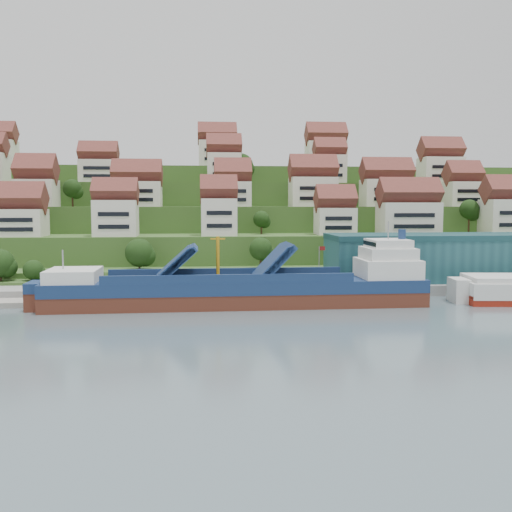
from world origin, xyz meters
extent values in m
plane|color=slate|center=(0.00, 0.00, 0.00)|extent=(300.00, 300.00, 0.00)
cube|color=gray|center=(20.00, 15.00, 1.10)|extent=(180.00, 14.00, 2.20)
cube|color=#2D4C1E|center=(0.00, 86.00, 2.00)|extent=(260.00, 128.00, 4.00)
cube|color=#2D4C1E|center=(0.00, 91.00, 5.50)|extent=(260.00, 118.00, 11.00)
cube|color=#2D4C1E|center=(0.00, 99.00, 9.00)|extent=(260.00, 102.00, 18.00)
cube|color=#2D4C1E|center=(0.00, 107.00, 12.50)|extent=(260.00, 86.00, 25.00)
cube|color=#2D4C1E|center=(0.00, 116.00, 15.50)|extent=(260.00, 68.00, 31.00)
cube|color=silver|center=(-48.41, 38.72, 14.25)|extent=(10.77, 8.57, 6.50)
cube|color=silver|center=(-25.98, 36.71, 15.31)|extent=(10.21, 7.03, 8.63)
cube|color=silver|center=(-1.32, 37.66, 15.51)|extent=(8.63, 7.62, 9.02)
cube|color=silver|center=(28.13, 39.48, 14.37)|extent=(9.55, 7.73, 6.74)
cube|color=silver|center=(46.41, 37.21, 15.04)|extent=(14.64, 8.26, 8.07)
cube|color=silver|center=(73.04, 38.70, 15.44)|extent=(11.43, 8.31, 8.88)
cube|color=silver|center=(-48.72, 53.21, 21.54)|extent=(9.92, 8.98, 7.08)
cube|color=silver|center=(-22.65, 53.73, 21.35)|extent=(12.67, 7.90, 6.69)
cube|color=silver|center=(3.00, 54.04, 21.36)|extent=(9.61, 8.56, 6.72)
cube|color=silver|center=(25.38, 54.99, 22.05)|extent=(12.59, 8.36, 8.10)
cube|color=silver|center=(46.67, 55.79, 21.81)|extent=(13.65, 8.18, 7.63)
cube|color=silver|center=(69.04, 55.61, 21.51)|extent=(9.43, 8.04, 7.02)
cube|color=silver|center=(-35.76, 71.49, 28.36)|extent=(10.88, 7.30, 6.72)
cube|color=silver|center=(1.24, 69.20, 29.36)|extent=(9.96, 7.79, 8.72)
cube|color=silver|center=(33.40, 70.12, 29.25)|extent=(9.26, 7.14, 8.50)
cube|color=silver|center=(68.61, 70.34, 29.05)|extent=(12.50, 8.47, 8.10)
cube|color=silver|center=(-0.22, 88.58, 35.23)|extent=(12.20, 8.15, 8.46)
cube|color=silver|center=(36.44, 89.52, 35.31)|extent=(12.99, 8.73, 8.63)
ellipsoid|color=#1C3A13|center=(7.80, 26.11, 8.53)|extent=(5.20, 5.20, 5.20)
ellipsoid|color=#1C3A13|center=(-19.48, 26.29, 7.85)|extent=(6.33, 6.33, 6.33)
ellipsoid|color=#1C3A13|center=(65.21, 43.11, 17.34)|extent=(5.17, 5.17, 5.17)
ellipsoid|color=#1C3A13|center=(9.80, 43.66, 14.85)|extent=(4.25, 4.25, 4.25)
ellipsoid|color=#1C3A13|center=(44.51, 59.83, 23.85)|extent=(5.56, 5.56, 5.56)
ellipsoid|color=#1C3A13|center=(-54.23, 59.38, 22.33)|extent=(5.23, 5.23, 5.23)
ellipsoid|color=#1C3A13|center=(-40.65, 57.97, 22.96)|extent=(5.04, 5.04, 5.04)
ellipsoid|color=#1C3A13|center=(6.72, 73.21, 30.59)|extent=(7.12, 7.12, 7.12)
ellipsoid|color=#1C3A13|center=(36.16, 75.94, 29.59)|extent=(5.01, 5.01, 5.01)
ellipsoid|color=#1C3A13|center=(36.48, 73.97, 28.24)|extent=(5.25, 5.25, 5.25)
ellipsoid|color=#1C3A13|center=(-47.06, 19.00, 6.49)|extent=(5.87, 5.87, 5.87)
ellipsoid|color=#1C3A13|center=(-40.45, 19.00, 5.04)|extent=(4.16, 4.16, 4.16)
cube|color=#204F56|center=(52.00, 17.00, 7.20)|extent=(60.00, 15.00, 10.00)
cylinder|color=gray|center=(18.00, 10.00, 6.20)|extent=(0.16, 0.16, 8.00)
cube|color=maroon|center=(18.60, 10.00, 9.80)|extent=(1.20, 0.05, 0.80)
cube|color=#56271A|center=(0.94, 0.89, 1.00)|extent=(69.07, 11.23, 4.42)
cube|color=navy|center=(0.94, 0.89, 3.80)|extent=(69.07, 11.34, 2.30)
cube|color=silver|center=(-28.24, 0.62, 6.01)|extent=(8.93, 10.16, 2.30)
cube|color=#262628|center=(-0.82, 0.87, 4.95)|extent=(44.29, 9.42, 0.27)
cube|color=navy|center=(-10.55, 0.78, 7.96)|extent=(6.71, 9.82, 6.11)
cube|color=navy|center=(7.13, 0.94, 7.96)|extent=(6.38, 9.82, 6.46)
cylinder|color=#C78E17|center=(-2.59, 0.85, 8.84)|extent=(0.62, 0.62, 7.96)
cube|color=silver|center=(29.24, 1.14, 6.63)|extent=(10.70, 10.18, 3.54)
cube|color=silver|center=(29.24, 1.14, 9.46)|extent=(8.92, 9.10, 2.21)
cube|color=silver|center=(29.24, 1.14, 11.32)|extent=(7.15, 8.02, 1.59)
cylinder|color=navy|center=(31.89, 1.16, 13.00)|extent=(1.43, 1.43, 1.95)
camera|label=1|loc=(-5.36, -102.41, 18.56)|focal=40.00mm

